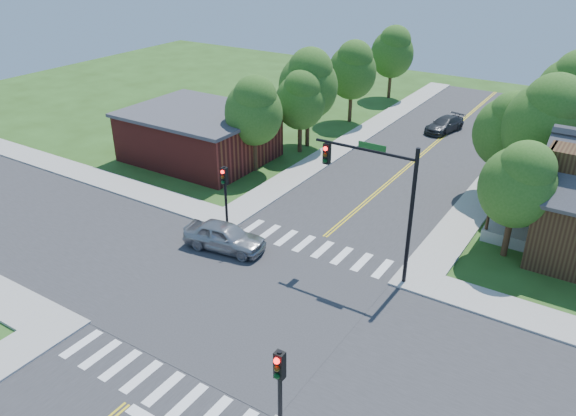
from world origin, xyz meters
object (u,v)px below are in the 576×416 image
Objects in this scene: signal_pole_se at (279,379)px; signal_pole_nw at (225,185)px; signal_mast_ne at (379,188)px; car_dgrey at (444,125)px; car_silver at (225,237)px.

signal_pole_se is 15.84m from signal_pole_nw.
signal_mast_ne is at bearing 98.56° from signal_pole_se.
signal_mast_ne is 11.55m from signal_pole_se.
signal_mast_ne reaches higher than signal_pole_nw.
car_dgrey is at bearing 100.33° from signal_mast_ne.
signal_pole_se is (1.69, -11.21, -2.19)m from signal_mast_ne.
car_silver is at bearing -84.12° from car_dgrey.
signal_mast_ne is 1.89× the size of signal_pole_se.
signal_mast_ne is 1.49× the size of car_silver.
car_dgrey is (3.58, 25.92, -0.16)m from car_silver.
signal_mast_ne is at bearing 0.07° from signal_pole_nw.
signal_pole_se is 35.49m from car_dgrey.
signal_pole_nw reaches higher than car_dgrey.
signal_pole_se is 1.00× the size of signal_pole_nw.
signal_pole_se is at bearing -66.50° from car_dgrey.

